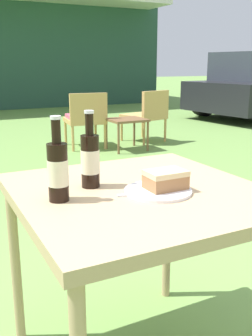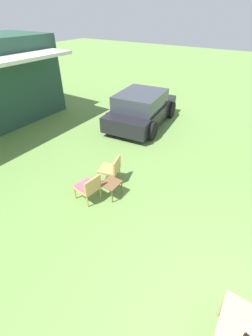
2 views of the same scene
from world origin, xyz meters
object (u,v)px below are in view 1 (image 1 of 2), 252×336
at_px(garden_side_table, 127,123).
at_px(cola_bottle_near, 90,159).
at_px(patio_table, 139,209).
at_px(wicker_chair_plain, 147,113).
at_px(cola_bottle_far, 58,170).
at_px(cake_on_plate, 162,184).
at_px(wicker_chair_cushioned, 85,117).

distance_m(garden_side_table, cola_bottle_near, 3.96).
distance_m(garden_side_table, patio_table, 3.97).
distance_m(wicker_chair_plain, garden_side_table, 0.64).
relative_size(garden_side_table, cola_bottle_near, 1.84).
relative_size(garden_side_table, cola_bottle_far, 1.84).
bearing_deg(patio_table, cola_bottle_near, 143.71).
bearing_deg(cola_bottle_near, patio_table, -36.29).
distance_m(wicker_chair_plain, cola_bottle_far, 4.68).
relative_size(garden_side_table, patio_table, 0.58).
bearing_deg(cake_on_plate, patio_table, 133.49).
xyz_separation_m(wicker_chair_cushioned, patio_table, (-1.32, -3.93, 0.22)).
distance_m(wicker_chair_plain, cola_bottle_near, 4.54).
bearing_deg(wicker_chair_plain, patio_table, 44.31).
xyz_separation_m(cake_on_plate, cola_bottle_near, (-0.19, 0.16, 0.07)).
bearing_deg(patio_table, wicker_chair_plain, 59.71).
bearing_deg(wicker_chair_plain, cake_on_plate, 45.27).
bearing_deg(cola_bottle_far, wicker_chair_plain, 56.71).
height_order(garden_side_table, patio_table, patio_table).
height_order(wicker_chair_cushioned, patio_table, wicker_chair_cushioned).
xyz_separation_m(wicker_chair_plain, garden_side_table, (-0.52, -0.36, -0.06)).
bearing_deg(wicker_chair_cushioned, patio_table, 78.29).
xyz_separation_m(wicker_chair_cushioned, wicker_chair_plain, (0.97, -0.02, 0.00)).
bearing_deg(patio_table, wicker_chair_cushioned, 71.44).
bearing_deg(wicker_chair_cushioned, cola_bottle_near, 76.05).
bearing_deg(wicker_chair_plain, cola_bottle_far, 41.30).
relative_size(wicker_chair_plain, cola_bottle_far, 2.91).
bearing_deg(wicker_chair_cushioned, cake_on_plate, 79.25).
bearing_deg(wicker_chair_plain, garden_side_table, 19.20).
relative_size(patio_table, cake_on_plate, 3.71).
height_order(wicker_chair_cushioned, cake_on_plate, cake_on_plate).
xyz_separation_m(wicker_chair_plain, patio_table, (-2.29, -3.91, 0.22)).
relative_size(wicker_chair_plain, cola_bottle_near, 2.91).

